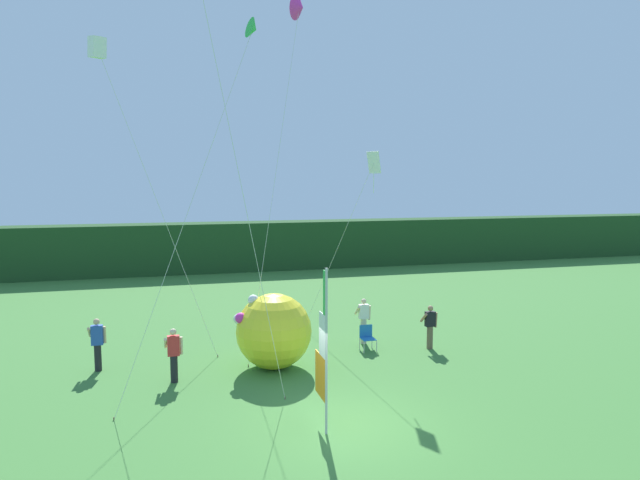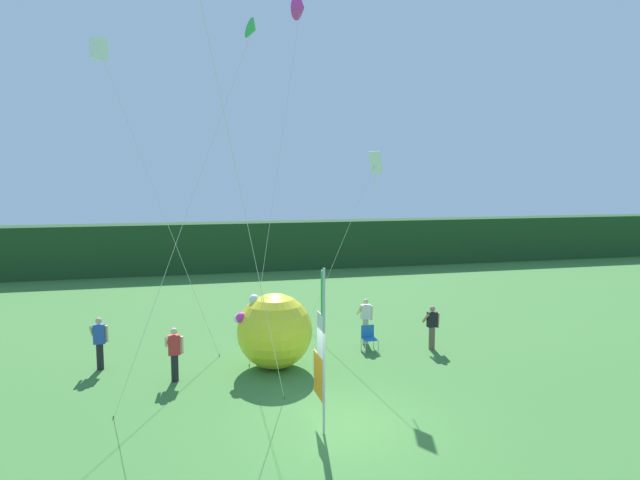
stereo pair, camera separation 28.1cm
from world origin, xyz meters
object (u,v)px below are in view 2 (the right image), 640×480
Objects in this scene: banner_flag at (321,352)px; folding_chair at (369,336)px; inflatable_balloon at (274,331)px; person_far_right at (174,353)px; person_near_banner at (366,320)px; kite_magenta_delta_0 at (300,9)px; kite_green_delta_4 at (251,34)px; person_far_left at (432,326)px; person_mid_field at (99,342)px; kite_white_box_3 at (100,52)px; kite_white_diamond_1 at (371,175)px.

banner_flag is 4.56× the size of folding_chair.
inflatable_balloon is 2.84× the size of folding_chair.
person_far_right is 3.21m from inflatable_balloon.
person_far_right reaches higher than folding_chair.
kite_magenta_delta_0 is (-2.66, -0.98, 10.70)m from person_near_banner.
banner_flag is 8.56m from kite_green_delta_4.
person_far_right is 6.94m from folding_chair.
person_far_left is at bearing 6.73° from person_far_right.
person_mid_field is at bearing 143.62° from kite_green_delta_4.
banner_flag is 4.83m from inflatable_balloon.
folding_chair is 0.09× the size of kite_white_box_3.
folding_chair is at bearing -111.73° from kite_white_diamond_1.
kite_magenta_delta_0 is (4.25, 1.34, 10.73)m from person_far_right.
person_mid_field reaches higher than person_far_left.
folding_chair is at bearing 3.94° from kite_magenta_delta_0.
kite_green_delta_4 reaches higher than person_mid_field.
kite_white_box_3 reaches higher than person_far_right.
person_near_banner is at bearing 93.81° from kite_white_diamond_1.
kite_white_box_3 reaches higher than kite_white_diamond_1.
kite_white_box_3 is at bearing -174.76° from kite_magenta_delta_0.
person_mid_field is 0.17× the size of kite_white_box_3.
person_mid_field is at bearing -176.13° from person_near_banner.
kite_magenta_delta_0 is 3.97m from kite_green_delta_4.
kite_white_box_3 is (-8.77, -1.54, 8.93)m from person_near_banner.
person_far_right is 0.16× the size of kite_green_delta_4.
person_far_left is 9.08m from person_far_right.
person_mid_field reaches higher than person_near_banner.
kite_magenta_delta_0 is at bearing -167.24° from kite_white_diamond_1.
kite_white_box_3 is (-5.35, 5.09, 7.89)m from banner_flag.
person_far_right is 9.18m from kite_white_box_3.
inflatable_balloon is (3.16, 0.46, 0.35)m from person_far_right.
kite_green_delta_4 is at bearing 115.56° from banner_flag.
banner_flag is at bearing -45.84° from person_mid_field.
person_far_right is (-9.01, -1.06, 0.04)m from person_far_left.
person_near_banner is 11.07m from kite_magenta_delta_0.
person_mid_field is 1.07× the size of person_far_left.
kite_white_box_3 is at bearing 176.37° from inflatable_balloon.
folding_chair is at bearing 12.64° from person_far_right.
person_near_banner is 0.17× the size of kite_white_box_3.
person_near_banner is at bearing 79.54° from folding_chair.
person_far_left is (2.10, -1.26, -0.06)m from person_near_banner.
kite_white_diamond_1 is 7.00m from kite_green_delta_4.
kite_white_box_3 is (-8.63, -0.73, 9.32)m from folding_chair.
kite_white_diamond_1 is (2.69, 0.61, -5.33)m from kite_magenta_delta_0.
kite_white_box_3 is (-5.02, 0.32, 8.60)m from inflatable_balloon.
kite_white_diamond_1 is at bearing 7.57° from kite_white_box_3.
person_near_banner is at bearing 62.68° from banner_flag.
person_near_banner is 9.28m from person_mid_field.
kite_green_delta_4 is (-1.26, 2.64, 8.05)m from banner_flag.
inflatable_balloon is 0.21× the size of kite_magenta_delta_0.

